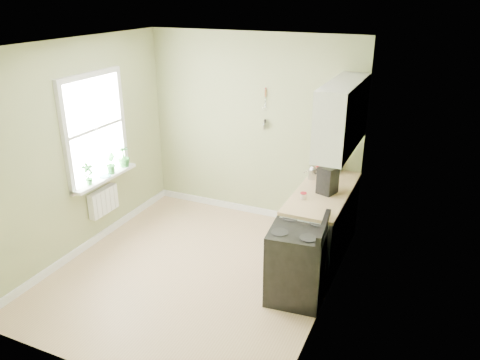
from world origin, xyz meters
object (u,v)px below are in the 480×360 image
at_px(stand_mixer, 336,159).
at_px(kettle, 312,173).
at_px(stove, 297,261).
at_px(coffee_maker, 327,181).

bearing_deg(stand_mixer, kettle, -115.57).
height_order(stand_mixer, kettle, stand_mixer).
xyz_separation_m(stove, kettle, (-0.23, 1.26, 0.57)).
bearing_deg(stove, coffee_maker, 85.97).
bearing_deg(coffee_maker, stove, -94.03).
xyz_separation_m(stand_mixer, coffee_maker, (0.09, -0.79, -0.00)).
relative_size(stove, stand_mixer, 2.51).
distance_m(stove, stand_mixer, 1.81).
distance_m(stove, coffee_maker, 1.10).
distance_m(kettle, coffee_maker, 0.47).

